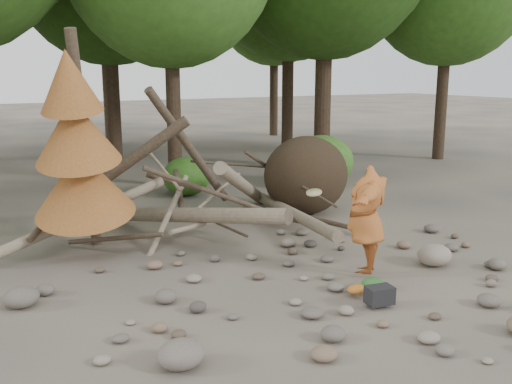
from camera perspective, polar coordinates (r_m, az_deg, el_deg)
ground at (r=9.77m, az=6.36°, el=-9.45°), size 120.00×120.00×0.00m
deadfall_pile at (r=13.98m, az=3.19°, el=1.27°), size 8.55×5.24×3.30m
dead_conifer at (r=11.07m, az=-17.35°, el=3.94°), size 2.06×2.16×4.35m
bush_mid at (r=16.64m, az=-6.97°, el=1.57°), size 1.40×1.40×1.12m
bush_right at (r=17.91m, az=6.56°, el=3.11°), size 2.00×2.00×1.60m
frisbee_thrower at (r=10.09m, az=10.98°, el=-2.71°), size 2.74×2.01×1.91m
backpack at (r=9.11m, az=12.24°, el=-10.39°), size 0.45×0.34×0.27m
cloth_green at (r=9.77m, az=11.58°, el=-9.17°), size 0.40×0.33×0.15m
cloth_orange at (r=9.48m, az=10.09°, el=-9.84°), size 0.35×0.29×0.13m
boulder_front_left at (r=7.30m, az=-7.51°, el=-15.77°), size 0.60×0.54×0.36m
boulder_mid_right at (r=11.20m, az=17.41°, el=-6.03°), size 0.67×0.60×0.40m
boulder_mid_left at (r=9.60m, az=-22.43°, el=-9.69°), size 0.54×0.49×0.33m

